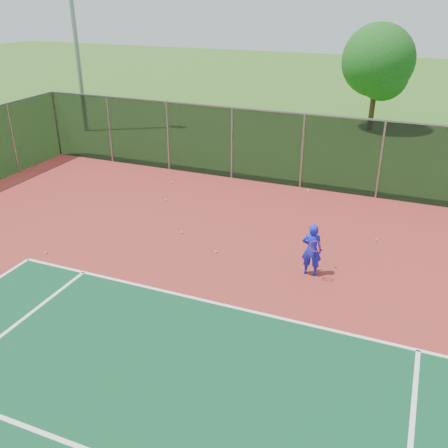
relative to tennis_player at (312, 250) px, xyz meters
The scene contains 12 objects.
ground 5.52m from the tennis_player, 79.28° to the right, with size 120.00×120.00×0.00m, color #2E5D1A.
court_apron 3.60m from the tennis_player, 73.19° to the right, with size 30.00×20.00×0.02m, color maroon.
fence_back 6.76m from the tennis_player, 81.30° to the left, with size 30.00×0.06×3.03m.
tennis_player is the anchor object (origin of this frame).
practice_ball_0 3.05m from the tennis_player, behind, with size 0.07×0.07×0.07m, color #B5CE17.
practice_ball_2 7.17m from the tennis_player, 152.92° to the left, with size 0.07×0.07×0.07m, color #B5CE17.
practice_ball_3 3.28m from the tennis_player, 61.96° to the left, with size 0.07×0.07×0.07m, color #B5CE17.
practice_ball_5 8.68m from the tennis_player, 144.31° to the left, with size 0.07×0.07×0.07m, color #B5CE17.
practice_ball_6 1.73m from the tennis_player, 89.86° to the left, with size 0.07×0.07×0.07m, color #B5CE17.
practice_ball_7 4.70m from the tennis_player, 168.05° to the left, with size 0.07×0.07×0.07m, color #B5CE17.
practice_ball_8 7.98m from the tennis_player, 166.46° to the right, with size 0.07×0.07×0.07m, color #B5CE17.
tree_back_left 17.54m from the tennis_player, 91.65° to the left, with size 3.97×3.97×5.82m.
Camera 1 is at (1.33, -6.84, 7.29)m, focal length 40.00 mm.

